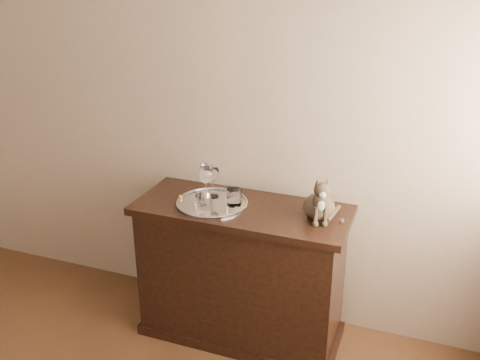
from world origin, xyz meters
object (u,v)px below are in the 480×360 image
object	(u,v)px
cat	(320,195)
wine_glass_b	(213,181)
wine_glass_d	(206,184)
tumbler_b	(204,204)
sideboard	(242,273)
wine_glass_a	(206,180)
tray	(212,204)
tumbler_c	(234,197)

from	to	relation	value
cat	wine_glass_b	bearing A→B (deg)	158.97
wine_glass_d	cat	distance (m)	0.64
tumbler_b	sideboard	bearing A→B (deg)	42.42
wine_glass_a	cat	distance (m)	0.66
tray	wine_glass_b	distance (m)	0.14
tray	tumbler_b	world-z (taller)	tumbler_b
wine_glass_a	cat	size ratio (longest dim) A/B	0.79
wine_glass_a	tumbler_c	distance (m)	0.21
tray	tumbler_c	bearing A→B (deg)	10.85
tray	wine_glass_b	bearing A→B (deg)	108.99
tumbler_b	tray	bearing A→B (deg)	91.61
tray	wine_glass_a	size ratio (longest dim) A/B	1.96
wine_glass_d	cat	world-z (taller)	cat
tray	tumbler_c	distance (m)	0.13
wine_glass_a	wine_glass_b	world-z (taller)	wine_glass_a
wine_glass_d	sideboard	bearing A→B (deg)	3.30
sideboard	tumbler_c	xyz separation A→B (m)	(-0.04, -0.00, 0.48)
sideboard	tumbler_b	distance (m)	0.53
wine_glass_a	tumbler_c	bearing A→B (deg)	-15.93
tumbler_c	cat	xyz separation A→B (m)	(0.47, 0.03, 0.07)
tumbler_b	wine_glass_a	bearing A→B (deg)	109.75
sideboard	tray	bearing A→B (deg)	-170.40
tumbler_b	cat	distance (m)	0.62
tray	wine_glass_d	world-z (taller)	wine_glass_d
wine_glass_b	cat	size ratio (longest dim) A/B	0.76
tumbler_c	cat	distance (m)	0.48
wine_glass_a	tumbler_b	xyz separation A→B (m)	(0.07, -0.20, -0.05)
sideboard	wine_glass_a	xyz separation A→B (m)	(-0.23, 0.05, 0.54)
tray	wine_glass_a	distance (m)	0.15
wine_glass_b	tumbler_b	bearing A→B (deg)	-80.92
sideboard	wine_glass_d	world-z (taller)	wine_glass_d
wine_glass_d	wine_glass_b	bearing A→B (deg)	79.68
tray	wine_glass_d	distance (m)	0.12
wine_glass_a	tray	bearing A→B (deg)	-48.93
wine_glass_b	tray	bearing A→B (deg)	-71.01
sideboard	wine_glass_a	size ratio (longest dim) A/B	5.87
tray	wine_glass_a	bearing A→B (deg)	131.07
wine_glass_b	tumbler_b	size ratio (longest dim) A/B	1.98
wine_glass_b	sideboard	bearing A→B (deg)	-16.51
wine_glass_a	wine_glass_d	bearing A→B (deg)	-67.61
wine_glass_a	wine_glass_b	distance (m)	0.04
wine_glass_b	wine_glass_a	bearing A→B (deg)	-167.76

